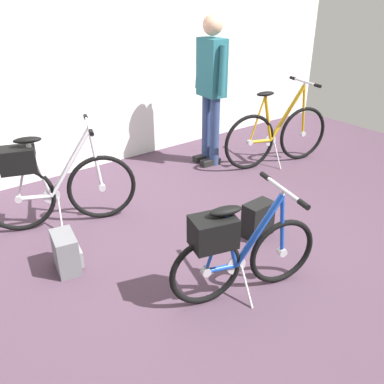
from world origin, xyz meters
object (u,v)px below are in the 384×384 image
at_px(display_bike_left, 277,134).
at_px(display_bike_right, 51,182).
at_px(backpack_on_floor, 257,219).
at_px(folding_bike_foreground, 236,249).
at_px(visitor_near_wall, 211,83).
at_px(handbag_on_floor, 66,253).

distance_m(display_bike_left, display_bike_right, 2.61).
xyz_separation_m(display_bike_left, display_bike_right, (-2.60, 0.21, 0.06)).
bearing_deg(backpack_on_floor, folding_bike_foreground, -146.43).
bearing_deg(folding_bike_foreground, visitor_near_wall, 54.38).
relative_size(folding_bike_foreground, backpack_on_floor, 3.49).
relative_size(visitor_near_wall, handbag_on_floor, 5.57).
bearing_deg(handbag_on_floor, display_bike_right, 75.26).
height_order(folding_bike_foreground, backpack_on_floor, folding_bike_foreground).
bearing_deg(display_bike_right, backpack_on_floor, -42.78).
bearing_deg(backpack_on_floor, handbag_on_floor, 160.47).
bearing_deg(folding_bike_foreground, handbag_on_floor, 129.46).
height_order(backpack_on_floor, handbag_on_floor, backpack_on_floor).
bearing_deg(display_bike_left, backpack_on_floor, -142.82).
height_order(visitor_near_wall, backpack_on_floor, visitor_near_wall).
bearing_deg(display_bike_right, visitor_near_wall, 8.51).
bearing_deg(visitor_near_wall, folding_bike_foreground, -125.62).
distance_m(display_bike_right, visitor_near_wall, 2.10).
xyz_separation_m(display_bike_right, backpack_on_floor, (1.29, -1.20, -0.27)).
xyz_separation_m(folding_bike_foreground, handbag_on_floor, (-0.80, 0.97, -0.23)).
distance_m(visitor_near_wall, backpack_on_floor, 1.84).
xyz_separation_m(visitor_near_wall, handbag_on_floor, (-2.19, -0.98, -0.80)).
height_order(folding_bike_foreground, visitor_near_wall, visitor_near_wall).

